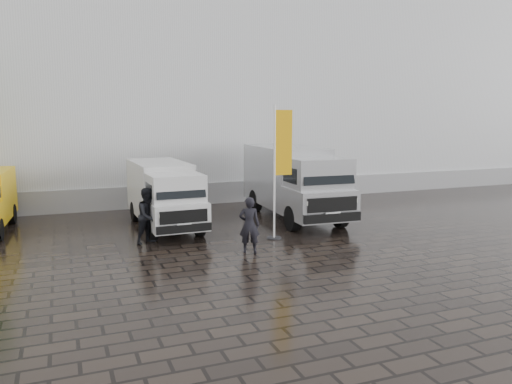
# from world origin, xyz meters

# --- Properties ---
(ground) EXTENTS (120.00, 120.00, 0.00)m
(ground) POSITION_xyz_m (0.00, 0.00, 0.00)
(ground) COLOR black
(ground) RESTS_ON ground
(exhibition_hall) EXTENTS (44.00, 16.00, 12.00)m
(exhibition_hall) POSITION_xyz_m (2.00, 16.00, 6.00)
(exhibition_hall) COLOR silver
(exhibition_hall) RESTS_ON ground
(hall_plinth) EXTENTS (44.00, 0.15, 1.00)m
(hall_plinth) POSITION_xyz_m (2.00, 7.95, 0.50)
(hall_plinth) COLOR gray
(hall_plinth) RESTS_ON ground
(van_white) EXTENTS (1.99, 5.56, 2.39)m
(van_white) POSITION_xyz_m (-2.73, 3.59, 1.19)
(van_white) COLOR silver
(van_white) RESTS_ON ground
(van_silver) EXTENTS (2.48, 6.67, 2.85)m
(van_silver) POSITION_xyz_m (2.50, 3.43, 1.43)
(van_silver) COLOR #BABCC0
(van_silver) RESTS_ON ground
(flagpole) EXTENTS (0.88, 0.50, 4.49)m
(flagpole) POSITION_xyz_m (0.57, 0.58, 2.47)
(flagpole) COLOR black
(flagpole) RESTS_ON ground
(wheelie_bin) EXTENTS (0.79, 0.79, 1.07)m
(wheelie_bin) POSITION_xyz_m (4.46, 7.54, 0.53)
(wheelie_bin) COLOR black
(wheelie_bin) RESTS_ON ground
(person_front) EXTENTS (0.73, 0.62, 1.71)m
(person_front) POSITION_xyz_m (-1.02, -0.77, 0.86)
(person_front) COLOR black
(person_front) RESTS_ON ground
(person_tent) EXTENTS (1.12, 1.06, 1.82)m
(person_tent) POSITION_xyz_m (-3.66, 1.49, 0.91)
(person_tent) COLOR black
(person_tent) RESTS_ON ground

